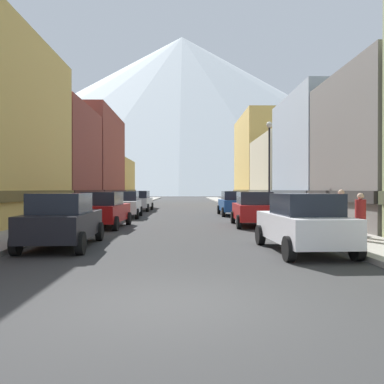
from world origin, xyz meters
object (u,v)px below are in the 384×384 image
(car_left_1, at_px, (104,210))
(car_right_0, at_px, (303,223))
(trash_bin_right, at_px, (339,221))
(pedestrian_0, at_px, (341,214))
(streetlamp_right, at_px, (269,155))
(car_right_2, at_px, (234,203))
(pedestrian_1, at_px, (360,219))
(car_left_0, at_px, (62,220))
(car_right_1, at_px, (254,209))
(car_left_2, at_px, (125,204))
(potted_plant_1, at_px, (73,209))
(car_left_3, at_px, (139,201))

(car_left_1, height_order, car_right_0, same)
(trash_bin_right, relative_size, pedestrian_0, 0.56)
(streetlamp_right, bearing_deg, car_right_2, 106.78)
(trash_bin_right, height_order, pedestrian_1, pedestrian_1)
(trash_bin_right, distance_m, pedestrian_1, 2.17)
(car_left_0, height_order, pedestrian_1, pedestrian_1)
(car_right_1, bearing_deg, pedestrian_1, -71.26)
(car_left_1, distance_m, car_left_2, 7.39)
(pedestrian_1, bearing_deg, car_right_0, -146.89)
(car_left_0, relative_size, potted_plant_1, 5.01)
(car_right_2, height_order, trash_bin_right, car_right_2)
(trash_bin_right, bearing_deg, car_left_3, 116.64)
(car_left_3, height_order, trash_bin_right, car_left_3)
(car_left_1, distance_m, streetlamp_right, 10.57)
(car_right_0, relative_size, car_right_1, 1.00)
(car_left_3, height_order, car_right_1, same)
(car_left_2, distance_m, streetlamp_right, 10.15)
(car_right_1, bearing_deg, car_left_1, -174.16)
(car_right_2, relative_size, pedestrian_1, 2.71)
(car_right_2, bearing_deg, potted_plant_1, -162.62)
(car_left_3, height_order, pedestrian_0, pedestrian_0)
(potted_plant_1, bearing_deg, car_left_1, -62.11)
(car_right_0, distance_m, car_right_1, 8.82)
(car_left_0, xyz_separation_m, car_right_0, (7.60, -1.15, 0.00))
(car_left_0, bearing_deg, car_left_3, 90.01)
(car_left_0, distance_m, potted_plant_1, 13.33)
(car_left_1, relative_size, pedestrian_1, 2.74)
(streetlamp_right, bearing_deg, trash_bin_right, -83.35)
(car_left_0, height_order, pedestrian_0, pedestrian_0)
(car_left_2, distance_m, pedestrian_1, 17.11)
(car_left_3, bearing_deg, car_right_1, -63.38)
(car_right_2, xyz_separation_m, streetlamp_right, (1.55, -5.14, 3.09))
(car_left_1, distance_m, pedestrian_1, 11.94)
(car_left_2, height_order, potted_plant_1, car_left_2)
(car_left_2, relative_size, car_left_3, 1.00)
(car_left_0, xyz_separation_m, car_right_1, (7.60, 7.67, 0.00))
(car_right_1, bearing_deg, streetlamp_right, 66.14)
(potted_plant_1, bearing_deg, car_left_2, 22.88)
(car_left_0, height_order, car_right_0, same)
(car_left_1, relative_size, streetlamp_right, 0.76)
(potted_plant_1, height_order, pedestrian_1, pedestrian_1)
(car_left_3, height_order, potted_plant_1, car_left_3)
(trash_bin_right, xyz_separation_m, pedestrian_0, (-0.10, -0.43, 0.32))
(car_left_0, relative_size, car_right_2, 1.01)
(car_right_0, relative_size, streetlamp_right, 0.76)
(car_left_1, bearing_deg, car_left_3, 90.00)
(car_left_0, distance_m, car_left_3, 22.83)
(streetlamp_right, bearing_deg, pedestrian_0, -84.30)
(car_right_0, xyz_separation_m, trash_bin_right, (2.55, 3.75, -0.26))
(car_left_2, xyz_separation_m, car_right_2, (7.60, 2.03, 0.00))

